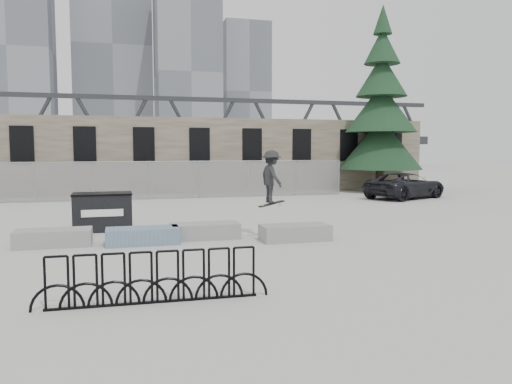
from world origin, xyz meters
TOP-DOWN VIEW (x-y plane):
  - ground at (0.00, 0.00)m, footprint 120.00×120.00m
  - stone_wall at (0.00, 16.24)m, footprint 36.00×2.58m
  - chainlink_fence at (-0.00, 12.50)m, footprint 22.06×0.06m
  - planter_far_left at (-3.21, 0.23)m, footprint 2.00×0.90m
  - planter_center_left at (-0.83, -0.12)m, footprint 2.00×0.90m
  - planter_center_right at (1.00, 0.26)m, footprint 2.00×0.90m
  - planter_offset at (3.48, -0.73)m, footprint 2.00×0.90m
  - dumpster at (-1.97, 2.63)m, footprint 1.89×1.17m
  - bike_rack at (-0.90, -5.70)m, footprint 4.04×0.14m
  - spruce_tree at (14.43, 13.88)m, footprint 5.17×5.17m
  - skyline_towers at (-1.01, 93.81)m, footprint 58.00×28.00m
  - truss_bridge at (10.00, 55.00)m, footprint 70.00×3.00m
  - suv at (13.51, 9.44)m, footprint 5.45×4.05m
  - skateboarder at (2.93, -0.16)m, footprint 0.81×1.10m

SIDE VIEW (x-z plane):
  - ground at x=0.00m, z-range 0.00..0.00m
  - planter_far_left at x=-3.21m, z-range 0.02..0.48m
  - planter_center_left at x=-0.83m, z-range 0.02..0.48m
  - planter_center_right at x=1.00m, z-range 0.02..0.48m
  - planter_offset at x=3.48m, z-range 0.02..0.48m
  - bike_rack at x=-0.90m, z-range -0.01..0.89m
  - dumpster at x=-1.97m, z-range 0.01..1.24m
  - suv at x=13.51m, z-range 0.00..1.38m
  - chainlink_fence at x=0.00m, z-range 0.03..2.05m
  - skateboarder at x=2.93m, z-range 0.99..2.68m
  - stone_wall at x=0.00m, z-range 0.01..4.51m
  - truss_bridge at x=10.00m, z-range -0.77..9.03m
  - spruce_tree at x=14.43m, z-range -1.01..10.49m
  - skyline_towers at x=-1.01m, z-range -3.21..44.79m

